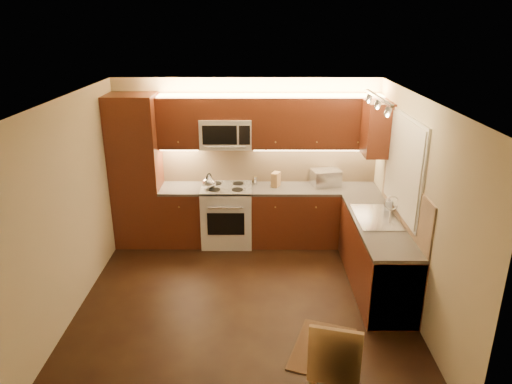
{
  "coord_description": "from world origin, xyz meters",
  "views": [
    {
      "loc": [
        0.17,
        -5.03,
        3.3
      ],
      "look_at": [
        0.15,
        0.55,
        1.25
      ],
      "focal_mm": 33.04,
      "sensor_mm": 36.0,
      "label": 1
    }
  ],
  "objects_px": {
    "sink": "(377,212)",
    "toaster_oven": "(326,178)",
    "microwave": "(226,133)",
    "stove": "(227,215)",
    "dining_chair": "(335,363)",
    "knife_block": "(276,179)",
    "soap_bottle": "(389,203)",
    "kettle": "(209,181)"
  },
  "relations": [
    {
      "from": "stove",
      "to": "soap_bottle",
      "type": "distance_m",
      "value": 2.45
    },
    {
      "from": "soap_bottle",
      "to": "dining_chair",
      "type": "relative_size",
      "value": 0.22
    },
    {
      "from": "microwave",
      "to": "toaster_oven",
      "type": "xyz_separation_m",
      "value": [
        1.51,
        -0.01,
        -0.7
      ]
    },
    {
      "from": "dining_chair",
      "to": "microwave",
      "type": "bearing_deg",
      "value": 121.89
    },
    {
      "from": "stove",
      "to": "microwave",
      "type": "relative_size",
      "value": 1.21
    },
    {
      "from": "sink",
      "to": "toaster_oven",
      "type": "xyz_separation_m",
      "value": [
        -0.49,
        1.25,
        0.05
      ]
    },
    {
      "from": "sink",
      "to": "knife_block",
      "type": "bearing_deg",
      "value": 136.1
    },
    {
      "from": "kettle",
      "to": "dining_chair",
      "type": "relative_size",
      "value": 0.25
    },
    {
      "from": "soap_bottle",
      "to": "sink",
      "type": "bearing_deg",
      "value": -113.38
    },
    {
      "from": "toaster_oven",
      "to": "soap_bottle",
      "type": "xyz_separation_m",
      "value": [
        0.7,
        -1.02,
        -0.02
      ]
    },
    {
      "from": "microwave",
      "to": "dining_chair",
      "type": "xyz_separation_m",
      "value": [
        1.15,
        -3.51,
        -1.23
      ]
    },
    {
      "from": "sink",
      "to": "toaster_oven",
      "type": "relative_size",
      "value": 2.08
    },
    {
      "from": "microwave",
      "to": "kettle",
      "type": "bearing_deg",
      "value": -138.55
    },
    {
      "from": "soap_bottle",
      "to": "toaster_oven",
      "type": "bearing_deg",
      "value": 143.32
    },
    {
      "from": "knife_block",
      "to": "dining_chair",
      "type": "height_order",
      "value": "knife_block"
    },
    {
      "from": "kettle",
      "to": "sink",
      "type": "bearing_deg",
      "value": -1.73
    },
    {
      "from": "stove",
      "to": "soap_bottle",
      "type": "height_order",
      "value": "soap_bottle"
    },
    {
      "from": "knife_block",
      "to": "soap_bottle",
      "type": "distance_m",
      "value": 1.76
    },
    {
      "from": "stove",
      "to": "dining_chair",
      "type": "bearing_deg",
      "value": -71.21
    },
    {
      "from": "sink",
      "to": "kettle",
      "type": "height_order",
      "value": "kettle"
    },
    {
      "from": "microwave",
      "to": "soap_bottle",
      "type": "distance_m",
      "value": 2.54
    },
    {
      "from": "toaster_oven",
      "to": "soap_bottle",
      "type": "height_order",
      "value": "toaster_oven"
    },
    {
      "from": "kettle",
      "to": "knife_block",
      "type": "xyz_separation_m",
      "value": [
        1.0,
        0.17,
        -0.03
      ]
    },
    {
      "from": "microwave",
      "to": "toaster_oven",
      "type": "distance_m",
      "value": 1.66
    },
    {
      "from": "sink",
      "to": "kettle",
      "type": "xyz_separation_m",
      "value": [
        -2.26,
        1.03,
        0.07
      ]
    },
    {
      "from": "microwave",
      "to": "knife_block",
      "type": "height_order",
      "value": "microwave"
    },
    {
      "from": "stove",
      "to": "kettle",
      "type": "relative_size",
      "value": 3.76
    },
    {
      "from": "microwave",
      "to": "stove",
      "type": "bearing_deg",
      "value": -90.0
    },
    {
      "from": "stove",
      "to": "soap_bottle",
      "type": "xyz_separation_m",
      "value": [
        2.21,
        -0.89,
        0.55
      ]
    },
    {
      "from": "microwave",
      "to": "knife_block",
      "type": "bearing_deg",
      "value": -4.12
    },
    {
      "from": "kettle",
      "to": "knife_block",
      "type": "relative_size",
      "value": 1.11
    },
    {
      "from": "dining_chair",
      "to": "soap_bottle",
      "type": "bearing_deg",
      "value": 80.6
    },
    {
      "from": "microwave",
      "to": "dining_chair",
      "type": "distance_m",
      "value": 3.89
    },
    {
      "from": "stove",
      "to": "knife_block",
      "type": "xyz_separation_m",
      "value": [
        0.75,
        0.08,
        0.55
      ]
    },
    {
      "from": "stove",
      "to": "sink",
      "type": "relative_size",
      "value": 1.07
    },
    {
      "from": "stove",
      "to": "knife_block",
      "type": "bearing_deg",
      "value": 6.21
    },
    {
      "from": "toaster_oven",
      "to": "dining_chair",
      "type": "xyz_separation_m",
      "value": [
        -0.36,
        -3.5,
        -0.53
      ]
    },
    {
      "from": "kettle",
      "to": "knife_block",
      "type": "height_order",
      "value": "kettle"
    },
    {
      "from": "knife_block",
      "to": "dining_chair",
      "type": "xyz_separation_m",
      "value": [
        0.4,
        -3.46,
        -0.52
      ]
    },
    {
      "from": "knife_block",
      "to": "sink",
      "type": "bearing_deg",
      "value": -19.81
    },
    {
      "from": "soap_bottle",
      "to": "kettle",
      "type": "bearing_deg",
      "value": -179.15
    },
    {
      "from": "kettle",
      "to": "toaster_oven",
      "type": "xyz_separation_m",
      "value": [
        1.77,
        0.22,
        -0.02
      ]
    }
  ]
}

